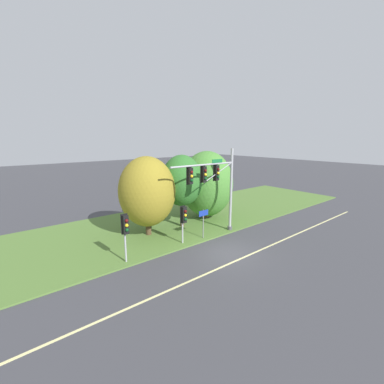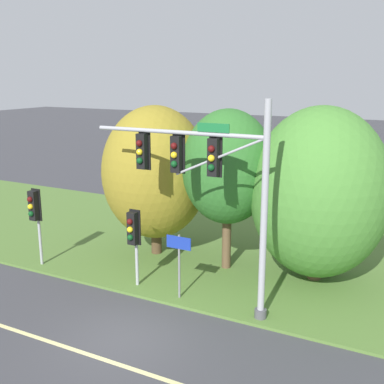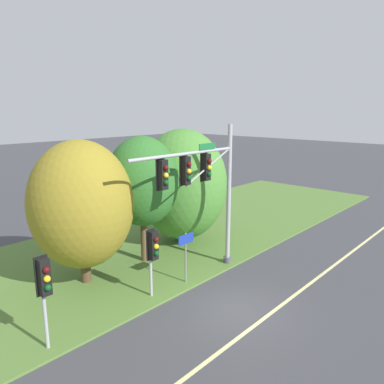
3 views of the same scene
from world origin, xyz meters
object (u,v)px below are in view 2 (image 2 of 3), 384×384
(pedestrian_signal_further_along, at_px, (35,210))
(route_sign_post, at_px, (179,256))
(traffic_signal_mast, at_px, (209,177))
(tree_nearest_road, at_px, (155,173))
(tree_left_of_mast, at_px, (228,167))
(pedestrian_signal_near_kerb, at_px, (133,232))
(tree_behind_signpost, at_px, (319,193))

(pedestrian_signal_further_along, distance_m, route_sign_post, 6.70)
(pedestrian_signal_further_along, bearing_deg, traffic_signal_mast, 0.24)
(pedestrian_signal_further_along, relative_size, tree_nearest_road, 0.50)
(traffic_signal_mast, relative_size, tree_left_of_mast, 1.09)
(route_sign_post, bearing_deg, tree_left_of_mast, 83.55)
(pedestrian_signal_further_along, bearing_deg, pedestrian_signal_near_kerb, 1.68)
(pedestrian_signal_further_along, xyz_separation_m, tree_nearest_road, (3.59, 3.55, 1.26))
(pedestrian_signal_near_kerb, bearing_deg, tree_behind_signpost, 33.60)
(traffic_signal_mast, height_order, tree_behind_signpost, traffic_signal_mast)
(pedestrian_signal_near_kerb, relative_size, tree_behind_signpost, 0.44)
(pedestrian_signal_near_kerb, relative_size, tree_nearest_road, 0.46)
(traffic_signal_mast, distance_m, tree_left_of_mast, 3.50)
(tree_nearest_road, bearing_deg, route_sign_post, -48.42)
(traffic_signal_mast, bearing_deg, tree_behind_signpost, 55.53)
(tree_nearest_road, height_order, tree_behind_signpost, tree_behind_signpost)
(pedestrian_signal_further_along, bearing_deg, route_sign_post, 0.80)
(pedestrian_signal_near_kerb, height_order, pedestrian_signal_further_along, pedestrian_signal_further_along)
(tree_nearest_road, distance_m, tree_left_of_mast, 3.49)
(pedestrian_signal_further_along, bearing_deg, tree_left_of_mast, 26.01)
(pedestrian_signal_near_kerb, distance_m, tree_behind_signpost, 7.10)
(traffic_signal_mast, xyz_separation_m, tree_nearest_road, (-4.22, 3.51, -0.88))
(tree_left_of_mast, distance_m, tree_behind_signpost, 3.63)
(traffic_signal_mast, height_order, pedestrian_signal_near_kerb, traffic_signal_mast)
(route_sign_post, bearing_deg, tree_behind_signpost, 45.20)
(traffic_signal_mast, distance_m, route_sign_post, 3.16)
(tree_nearest_road, bearing_deg, tree_left_of_mast, -1.90)
(traffic_signal_mast, relative_size, tree_nearest_road, 1.08)
(tree_nearest_road, distance_m, tree_behind_signpost, 6.96)
(tree_left_of_mast, bearing_deg, tree_nearest_road, 178.10)
(pedestrian_signal_further_along, relative_size, tree_behind_signpost, 0.49)
(tree_nearest_road, relative_size, tree_behind_signpost, 0.97)
(pedestrian_signal_near_kerb, bearing_deg, tree_left_of_mast, 54.95)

